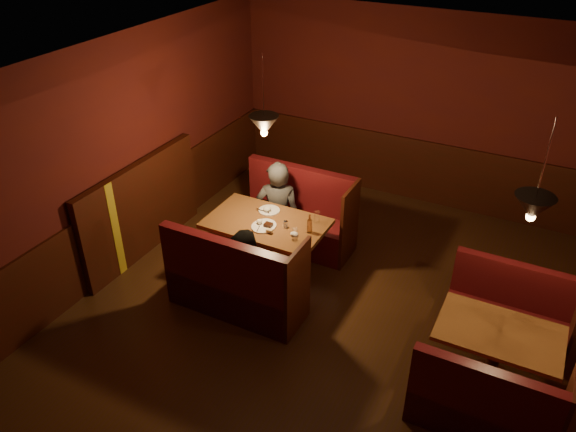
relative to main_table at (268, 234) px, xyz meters
The scene contains 9 objects.
room 1.19m from the main_table, 35.41° to the right, with size 6.02×7.02×2.92m.
main_table is the anchor object (origin of this frame).
main_bench_far 0.87m from the main_table, 88.83° to the left, with size 1.61×0.58×1.10m.
main_bench_near 0.87m from the main_table, 88.84° to the right, with size 1.61×0.58×1.10m.
second_table 2.92m from the main_table, 10.91° to the right, with size 1.18×0.75×0.66m.
second_bench_far 2.92m from the main_table, ahead, with size 1.30×0.49×0.93m.
second_bench_near 3.17m from the main_table, 23.44° to the right, with size 1.30×0.49×0.93m.
diner_a 0.66m from the main_table, 106.50° to the left, with size 0.60×0.39×1.65m, color #363636.
diner_b 0.70m from the main_table, 81.09° to the right, with size 0.67×0.52×1.39m, color black.
Camera 1 is at (1.71, -4.39, 4.43)m, focal length 35.00 mm.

